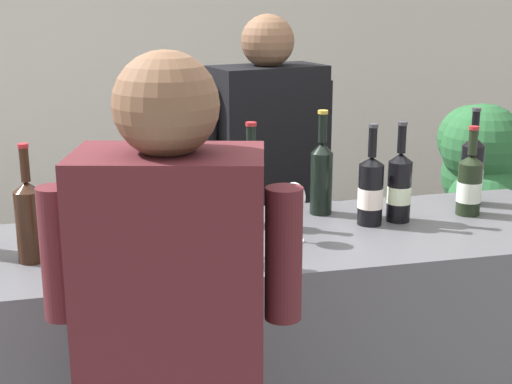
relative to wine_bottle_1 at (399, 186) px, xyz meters
The scene contains 15 objects.
wall_back 2.64m from the wine_bottle_1, 104.08° to the left, with size 8.00×0.10×2.80m, color beige.
counter 0.90m from the wine_bottle_1, behind, with size 2.48×0.67×1.01m, color #4C4C51.
wine_bottle_1 is the anchor object (origin of this frame).
wine_bottle_2 0.97m from the wine_bottle_1, 165.43° to the right, with size 0.08×0.08×0.33m.
wine_bottle_4 0.27m from the wine_bottle_1, 147.83° to the left, with size 0.08×0.08×0.37m.
wine_bottle_5 0.50m from the wine_bottle_1, behind, with size 0.08×0.08×0.35m.
wine_bottle_6 1.20m from the wine_bottle_1, behind, with size 0.08×0.08×0.35m.
wine_bottle_7 0.73m from the wine_bottle_1, 161.60° to the right, with size 0.08×0.08×0.32m.
wine_bottle_8 0.82m from the wine_bottle_1, behind, with size 0.08×0.08×0.33m.
wine_bottle_9 0.27m from the wine_bottle_1, ahead, with size 0.09×0.09×0.31m.
wine_bottle_10 0.11m from the wine_bottle_1, behind, with size 0.08×0.08×0.34m.
wine_bottle_11 0.37m from the wine_bottle_1, 20.84° to the left, with size 0.08×0.08×0.36m.
wine_glass 0.43m from the wine_bottle_1, 163.55° to the right, with size 0.08×0.08×0.19m.
person_server 0.80m from the wine_bottle_1, 113.01° to the left, with size 0.60×0.34×1.68m.
potted_shrub 1.37m from the wine_bottle_1, 46.70° to the left, with size 0.47×0.54×1.24m.
Camera 1 is at (-0.41, -2.17, 1.78)m, focal length 51.67 mm.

